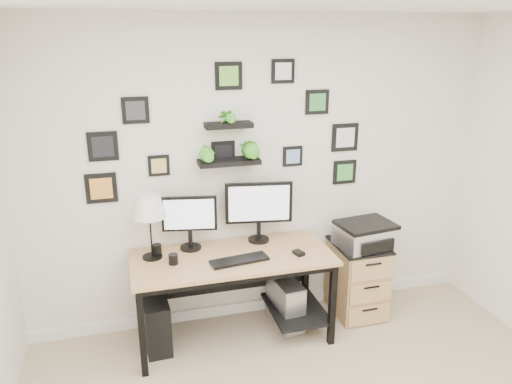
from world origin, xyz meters
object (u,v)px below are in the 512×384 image
object	(u,v)px
desk	(236,267)
table_lamp	(149,208)
monitor_left	(189,219)
monitor_right	(259,207)
pc_tower_black	(156,322)
pc_tower_grey	(285,303)
file_cabinet	(357,278)
mug	(173,259)
printer	(365,234)

from	to	relation	value
desk	table_lamp	size ratio (longest dim) A/B	3.07
monitor_left	monitor_right	size ratio (longest dim) A/B	0.81
monitor_left	pc_tower_black	bearing A→B (deg)	-153.35
pc_tower_grey	file_cabinet	bearing A→B (deg)	2.62
table_lamp	file_cabinet	size ratio (longest dim) A/B	0.78
monitor_left	pc_tower_grey	size ratio (longest dim) A/B	1.01
desk	file_cabinet	world-z (taller)	desk
mug	file_cabinet	xyz separation A→B (m)	(1.64, 0.11, -0.46)
monitor_left	mug	xyz separation A→B (m)	(-0.17, -0.24, -0.22)
monitor_right	mug	xyz separation A→B (m)	(-0.75, -0.24, -0.27)
monitor_right	pc_tower_grey	bearing A→B (deg)	-39.41
monitor_left	monitor_right	distance (m)	0.58
desk	pc_tower_black	distance (m)	0.78
pc_tower_grey	printer	size ratio (longest dim) A/B	0.89
table_lamp	file_cabinet	xyz separation A→B (m)	(1.78, -0.04, -0.83)
pc_tower_grey	pc_tower_black	bearing A→B (deg)	-179.61
monitor_left	printer	size ratio (longest dim) A/B	0.90
desk	monitor_left	world-z (taller)	monitor_left
monitor_right	pc_tower_black	size ratio (longest dim) A/B	1.29
monitor_left	printer	xyz separation A→B (m)	(1.49, -0.17, -0.24)
pc_tower_grey	table_lamp	bearing A→B (deg)	176.14
monitor_right	mug	world-z (taller)	monitor_right
monitor_left	table_lamp	world-z (taller)	table_lamp
mug	pc_tower_grey	world-z (taller)	mug
desk	printer	xyz separation A→B (m)	(1.16, 0.02, 0.15)
monitor_left	table_lamp	xyz separation A→B (m)	(-0.32, -0.08, 0.15)
file_cabinet	pc_tower_black	bearing A→B (deg)	-178.76
desk	printer	size ratio (longest dim) A/B	3.16
desk	pc_tower_black	xyz separation A→B (m)	(-0.66, 0.02, -0.41)
pc_tower_black	monitor_right	bearing A→B (deg)	7.73
mug	file_cabinet	bearing A→B (deg)	4.02
monitor_left	pc_tower_grey	distance (m)	1.13
mug	printer	bearing A→B (deg)	2.52
mug	pc_tower_black	xyz separation A→B (m)	(-0.16, 0.08, -0.57)
pc_tower_black	desk	bearing A→B (deg)	-4.44
pc_tower_black	printer	size ratio (longest dim) A/B	0.85
desk	monitor_right	size ratio (longest dim) A/B	2.87
printer	pc_tower_grey	bearing A→B (deg)	179.18
file_cabinet	monitor_left	bearing A→B (deg)	175.12
desk	monitor_left	size ratio (longest dim) A/B	3.53
table_lamp	pc_tower_grey	size ratio (longest dim) A/B	1.16
pc_tower_grey	file_cabinet	size ratio (longest dim) A/B	0.67
desk	pc_tower_grey	xyz separation A→B (m)	(0.44, 0.03, -0.41)
monitor_left	table_lamp	size ratio (longest dim) A/B	0.87
pc_tower_grey	file_cabinet	world-z (taller)	file_cabinet
monitor_left	table_lamp	distance (m)	0.36
monitor_right	printer	xyz separation A→B (m)	(0.91, -0.17, -0.28)
mug	printer	world-z (taller)	printer
pc_tower_black	mug	bearing A→B (deg)	-28.25
monitor_left	pc_tower_grey	xyz separation A→B (m)	(0.78, -0.16, -0.80)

